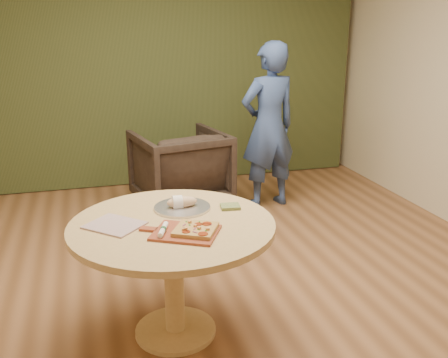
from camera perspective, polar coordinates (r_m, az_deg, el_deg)
name	(u,v)px	position (r m, az deg, el deg)	size (l,w,h in m)	color
room_shell	(227,102)	(3.15, 0.29, 8.78)	(5.04, 6.04, 2.84)	#8E5D39
curtain	(158,65)	(5.97, -7.60, 12.77)	(4.80, 0.14, 2.78)	#2F3819
pedestal_table	(173,244)	(3.02, -5.87, -7.43)	(1.22, 1.22, 0.75)	tan
pizza_paddle	(184,232)	(2.80, -4.60, -6.11)	(0.47, 0.41, 0.01)	brown
flatbread_pizza	(196,229)	(2.79, -3.25, -5.75)	(0.30, 0.30, 0.04)	tan
cutlery_roll	(163,229)	(2.80, -6.97, -5.75)	(0.09, 0.19, 0.03)	white
newspaper	(115,225)	(2.97, -12.38, -5.17)	(0.30, 0.25, 0.01)	silver
serving_tray	(182,207)	(3.17, -4.80, -3.25)	(0.36, 0.36, 0.02)	silver
bread_roll	(181,202)	(3.16, -4.97, -2.65)	(0.19, 0.09, 0.09)	#DDB687
green_packet	(230,207)	(3.17, 0.71, -3.17)	(0.12, 0.10, 0.02)	#4D5C29
armchair	(180,165)	(5.23, -5.05, 1.59)	(0.87, 0.82, 0.90)	black
person_standing	(269,127)	(5.16, 5.12, 6.00)	(0.62, 0.41, 1.71)	#31477C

